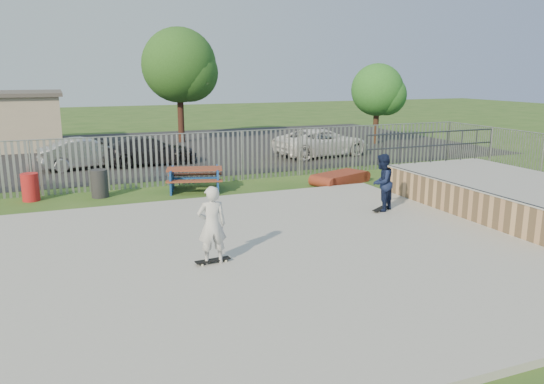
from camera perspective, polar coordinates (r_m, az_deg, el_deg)
name	(u,v)px	position (r m, az deg, el deg)	size (l,w,h in m)	color
ground	(221,264)	(12.34, -5.53, -7.72)	(120.00, 120.00, 0.00)	#2D521C
concrete_slab	(221,261)	(12.32, -5.54, -7.39)	(15.00, 12.00, 0.15)	#A4A49F
quarter_pipe	(504,195)	(17.99, 23.70, -0.34)	(5.50, 7.05, 2.19)	tan
fence	(209,181)	(16.58, -6.85, 1.19)	(26.04, 16.02, 2.00)	gray
picnic_table	(195,179)	(19.83, -8.30, 1.39)	(2.38, 2.13, 0.85)	brown
funbox	(340,178)	(21.07, 7.34, 1.48)	(2.38, 1.78, 0.43)	maroon
trash_bin_red	(30,187)	(19.84, -24.56, 0.48)	(0.57, 0.57, 0.95)	#B21B1C
trash_bin_grey	(100,183)	(19.52, -18.06, 0.88)	(0.59, 0.59, 0.98)	#28282B
parking_lot	(122,151)	(30.58, -15.84, 4.24)	(40.00, 18.00, 0.02)	black
car_silver	(87,153)	(25.55, -19.23, 3.98)	(1.45, 4.17, 1.37)	#A8A9AD
car_dark	(150,151)	(25.75, -13.02, 4.34)	(1.81, 4.45, 1.29)	black
car_white	(322,142)	(27.80, 5.39, 5.34)	(2.35, 5.09, 1.41)	white
tree_mid	(179,65)	(33.50, -9.98, 13.27)	(4.51, 4.51, 6.96)	#3F2119
tree_right	(377,90)	(32.99, 11.26, 10.70)	(3.12, 3.12, 4.81)	#3E2518
skateboard_a	(380,209)	(16.61, 11.58, -1.84)	(0.78, 0.60, 0.08)	black
skateboard_b	(213,261)	(11.99, -6.38, -7.40)	(0.81, 0.27, 0.08)	black
skater_navy	(382,183)	(16.43, 11.71, 1.00)	(0.85, 0.66, 1.76)	#131C3B
skater_white	(212,225)	(11.73, -6.48, -3.55)	(0.64, 0.42, 1.76)	silver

